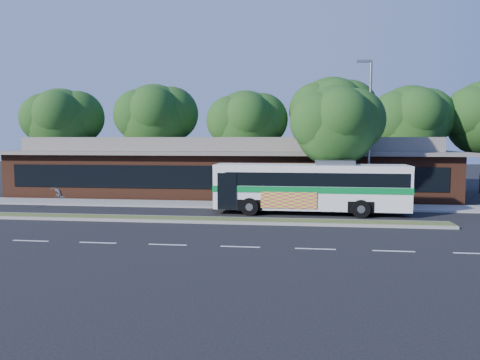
# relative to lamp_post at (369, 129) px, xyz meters

# --- Properties ---
(ground) EXTENTS (120.00, 120.00, 0.00)m
(ground) POSITION_rel_lamp_post_xyz_m (-9.56, -6.00, -4.90)
(ground) COLOR black
(ground) RESTS_ON ground
(median_strip) EXTENTS (26.00, 1.10, 0.15)m
(median_strip) POSITION_rel_lamp_post_xyz_m (-9.56, -5.40, -4.83)
(median_strip) COLOR #455022
(median_strip) RESTS_ON ground
(sidewalk) EXTENTS (44.00, 2.60, 0.12)m
(sidewalk) POSITION_rel_lamp_post_xyz_m (-9.56, 0.40, -4.84)
(sidewalk) COLOR gray
(sidewalk) RESTS_ON ground
(plaza_building) EXTENTS (33.20, 11.20, 4.45)m
(plaza_building) POSITION_rel_lamp_post_xyz_m (-9.56, 6.99, -2.77)
(plaza_building) COLOR #552B1B
(plaza_building) RESTS_ON ground
(lamp_post) EXTENTS (0.93, 0.18, 9.07)m
(lamp_post) POSITION_rel_lamp_post_xyz_m (0.00, 0.00, 0.00)
(lamp_post) COLOR slate
(lamp_post) RESTS_ON ground
(tree_bg_a) EXTENTS (6.47, 5.80, 8.63)m
(tree_bg_a) POSITION_rel_lamp_post_xyz_m (-24.15, 9.14, 0.97)
(tree_bg_a) COLOR black
(tree_bg_a) RESTS_ON ground
(tree_bg_b) EXTENTS (6.69, 6.00, 9.00)m
(tree_bg_b) POSITION_rel_lamp_post_xyz_m (-16.13, 10.14, 1.24)
(tree_bg_b) COLOR black
(tree_bg_b) RESTS_ON ground
(tree_bg_c) EXTENTS (6.24, 5.60, 8.26)m
(tree_bg_c) POSITION_rel_lamp_post_xyz_m (-8.16, 9.13, 0.69)
(tree_bg_c) COLOR black
(tree_bg_c) RESTS_ON ground
(tree_bg_d) EXTENTS (6.91, 6.20, 9.37)m
(tree_bg_d) POSITION_rel_lamp_post_xyz_m (-1.12, 10.15, 1.52)
(tree_bg_d) COLOR black
(tree_bg_d) RESTS_ON ground
(tree_bg_e) EXTENTS (6.47, 5.80, 8.50)m
(tree_bg_e) POSITION_rel_lamp_post_xyz_m (4.85, 9.14, 0.84)
(tree_bg_e) COLOR black
(tree_bg_e) RESTS_ON ground
(transit_bus) EXTENTS (11.12, 2.72, 3.11)m
(transit_bus) POSITION_rel_lamp_post_xyz_m (-3.51, -2.20, -3.17)
(transit_bus) COLOR white
(transit_bus) RESTS_ON ground
(sedan) EXTENTS (5.67, 2.84, 1.58)m
(sedan) POSITION_rel_lamp_post_xyz_m (-23.13, 3.24, -4.11)
(sedan) COLOR silver
(sedan) RESTS_ON ground
(sidewalk_tree) EXTENTS (5.62, 5.04, 7.62)m
(sidewalk_tree) POSITION_rel_lamp_post_xyz_m (-1.62, 0.32, 0.31)
(sidewalk_tree) COLOR black
(sidewalk_tree) RESTS_ON ground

